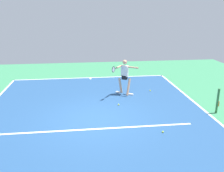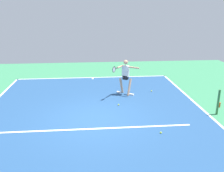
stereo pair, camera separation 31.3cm
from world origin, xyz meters
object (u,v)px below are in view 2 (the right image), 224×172
net_post (218,102)px  tennis_ball_far_corner (119,105)px  tennis_ball_by_sideline (161,133)px  water_bottle (220,105)px  tennis_ball_near_service_line (151,91)px  tennis_player (125,75)px

net_post → tennis_ball_far_corner: (3.92, -1.33, -0.50)m
net_post → tennis_ball_far_corner: net_post is taller
tennis_ball_far_corner → net_post: bearing=161.3°
tennis_ball_far_corner → tennis_ball_by_sideline: same height
tennis_ball_far_corner → water_bottle: (-4.43, 0.61, 0.08)m
net_post → tennis_ball_near_service_line: (1.97, -3.09, -0.50)m
tennis_player → tennis_ball_near_service_line: bearing=-134.3°
tennis_player → tennis_ball_by_sideline: tennis_player is taller
tennis_ball_by_sideline → water_bottle: bearing=-147.2°
tennis_ball_far_corner → tennis_ball_by_sideline: size_ratio=1.00×
tennis_player → water_bottle: bearing=-173.9°
tennis_ball_far_corner → water_bottle: bearing=172.1°
tennis_ball_by_sideline → water_bottle: size_ratio=0.30×
tennis_ball_near_service_line → water_bottle: water_bottle is taller
tennis_ball_near_service_line → net_post: bearing=122.6°
net_post → tennis_player: tennis_player is taller
water_bottle → tennis_ball_by_sideline: bearing=32.8°
tennis_player → tennis_ball_far_corner: size_ratio=27.10×
tennis_player → tennis_ball_near_service_line: 1.78m
tennis_ball_by_sideline → net_post: bearing=-153.4°
net_post → tennis_player: 4.44m
tennis_ball_near_service_line → tennis_player: bearing=11.6°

